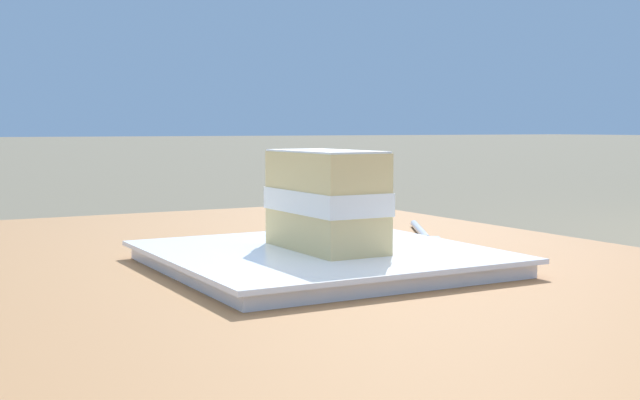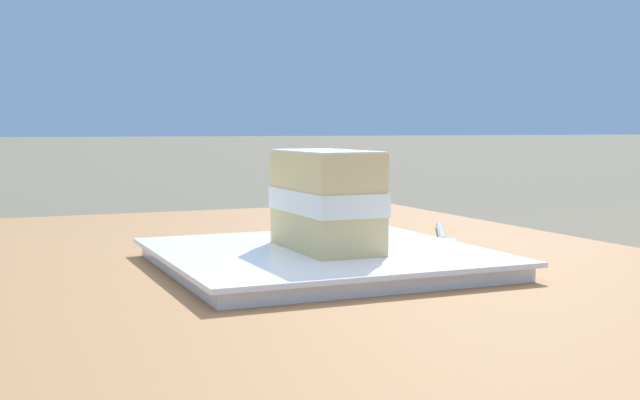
# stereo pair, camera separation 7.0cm
# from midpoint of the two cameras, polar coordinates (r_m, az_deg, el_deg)

# --- Properties ---
(dessert_plate) EXTENTS (0.27, 0.27, 0.02)m
(dessert_plate) POSITION_cam_midpoint_polar(r_m,az_deg,el_deg) (0.71, 2.84, -4.08)
(dessert_plate) COLOR white
(dessert_plate) RESTS_ON patio_table
(cake_slice) EXTENTS (0.12, 0.07, 0.09)m
(cake_slice) POSITION_cam_midpoint_polar(r_m,az_deg,el_deg) (0.70, 3.29, -0.01)
(cake_slice) COLOR #E0C17A
(cake_slice) RESTS_ON dessert_plate
(dessert_fork) EXTENTS (0.16, 0.10, 0.01)m
(dessert_fork) POSITION_cam_midpoint_polar(r_m,az_deg,el_deg) (0.91, 10.66, -2.42)
(dessert_fork) COLOR silver
(dessert_fork) RESTS_ON patio_table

